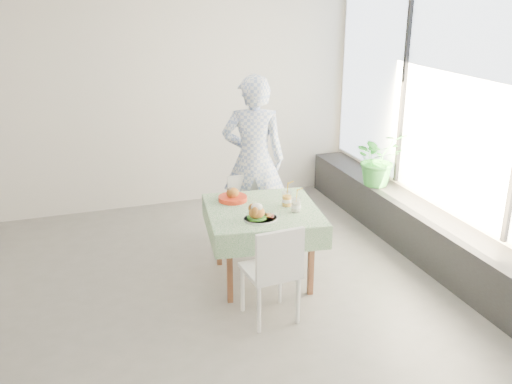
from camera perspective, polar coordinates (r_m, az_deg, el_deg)
name	(u,v)px	position (r m, az deg, el deg)	size (l,w,h in m)	color
floor	(165,301)	(5.41, -9.11, -10.72)	(6.00, 6.00, 0.00)	#64625F
wall_back	(121,101)	(7.27, -13.31, 8.86)	(6.00, 0.02, 2.80)	silver
wall_front	(249,304)	(2.60, -0.68, -11.12)	(6.00, 0.02, 2.80)	silver
wall_right	(456,128)	(6.06, 19.35, 6.09)	(0.02, 5.00, 2.80)	silver
window_pane	(456,103)	(5.99, 19.39, 8.39)	(0.01, 4.80, 2.18)	#D1E0F9
window_ledge	(427,235)	(6.30, 16.71, -4.19)	(0.40, 4.80, 0.50)	black
cafe_table	(263,236)	(5.52, 0.66, -4.41)	(1.17, 1.17, 0.74)	brown
chair_far	(248,228)	(6.23, -0.78, -3.60)	(0.41, 0.41, 0.80)	white
chair_near	(271,289)	(4.97, 1.47, -9.72)	(0.45, 0.45, 0.90)	white
diner	(254,160)	(6.24, -0.25, 3.23)	(0.68, 0.45, 1.88)	#8197CF
main_dish	(259,214)	(5.13, 0.26, -2.26)	(0.32, 0.32, 0.16)	white
juice_cup_orange	(287,199)	(5.46, 3.09, -0.75)	(0.10, 0.10, 0.28)	white
juice_cup_lemonade	(296,205)	(5.33, 4.02, -1.35)	(0.09, 0.09, 0.26)	white
second_dish	(233,197)	(5.60, -2.35, -0.49)	(0.28, 0.28, 0.13)	#B42812
potted_plant	(378,159)	(6.85, 12.15, 3.29)	(0.58, 0.50, 0.65)	#2A7C29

